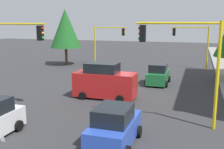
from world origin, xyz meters
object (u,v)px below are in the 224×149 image
car_green (158,75)px  delivery_van_red (105,82)px  traffic_signal_far_right (107,38)px  traffic_signal_far_left (193,39)px  traffic_signal_near_left (185,53)px  car_blue (114,127)px  tree_opposite_side (65,28)px  traffic_signal_near_right (11,48)px

car_green → delivery_van_red: bearing=-28.2°
traffic_signal_far_right → traffic_signal_far_left: size_ratio=0.98×
car_green → traffic_signal_far_left: bearing=164.5°
traffic_signal_near_left → traffic_signal_far_left: bearing=-179.7°
traffic_signal_far_right → car_green: bearing=40.8°
car_blue → car_green: 13.70m
traffic_signal_far_right → traffic_signal_near_left: traffic_signal_near_left is taller
traffic_signal_far_right → traffic_signal_far_left: (0.00, 11.28, 0.06)m
traffic_signal_far_right → traffic_signal_near_left: (20.00, 11.37, 0.45)m
traffic_signal_far_right → tree_opposite_side: size_ratio=0.69×
traffic_signal_near_left → car_blue: 5.70m
traffic_signal_near_right → delivery_van_red: traffic_signal_near_right is taller
tree_opposite_side → delivery_van_red: (14.00, 10.62, -3.72)m
delivery_van_red → car_green: (-6.11, 3.28, -0.39)m
traffic_signal_far_right → traffic_signal_far_left: bearing=90.0°
traffic_signal_far_right → delivery_van_red: bearing=18.2°
traffic_signal_near_right → delivery_van_red: bearing=126.8°
traffic_signal_far_right → delivery_van_red: traffic_signal_far_right is taller
traffic_signal_near_left → traffic_signal_near_right: 11.47m
traffic_signal_far_left → tree_opposite_side: 16.81m
delivery_van_red → car_blue: 8.25m
traffic_signal_near_left → car_blue: bearing=-39.2°
traffic_signal_near_left → car_green: size_ratio=1.58×
tree_opposite_side → car_green: tree_opposite_side is taller
traffic_signal_near_right → tree_opposite_side: (-18.00, -5.27, 0.84)m
traffic_signal_far_right → traffic_signal_near_right: 20.00m
traffic_signal_far_right → car_green: (9.89, 8.53, -2.86)m
traffic_signal_far_right → traffic_signal_far_left: 11.28m
car_green → tree_opposite_side: bearing=-119.6°
delivery_van_red → car_blue: size_ratio=1.24×
tree_opposite_side → car_blue: 25.96m
traffic_signal_far_left → car_blue: 23.94m
traffic_signal_far_left → car_green: traffic_signal_far_left is taller
traffic_signal_far_right → car_blue: (23.60, 8.44, -2.85)m
car_green → traffic_signal_near_right: bearing=-40.5°
delivery_van_red → tree_opposite_side: bearing=-142.8°
traffic_signal_far_right → delivery_van_red: size_ratio=1.10×
car_blue → car_green: bearing=179.6°
traffic_signal_far_right → car_blue: bearing=19.7°
traffic_signal_near_right → car_blue: bearing=67.2°
car_blue → delivery_van_red: bearing=-157.3°
traffic_signal_near_left → delivery_van_red: bearing=-123.2°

